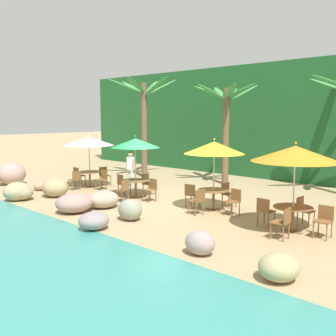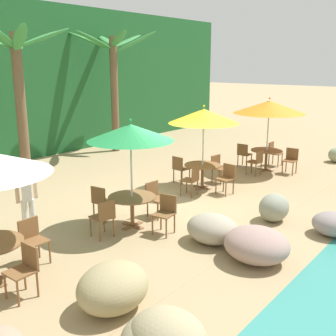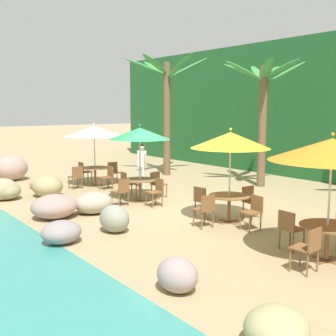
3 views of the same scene
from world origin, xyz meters
TOP-DOWN VIEW (x-y plane):
  - ground_plane at (0.00, 0.00)m, footprint 120.00×120.00m
  - terrace_deck at (0.00, 0.00)m, footprint 18.00×5.20m
  - foliage_backdrop at (0.00, 9.00)m, footprint 28.00×2.40m
  - rock_seawall at (-3.11, -2.78)m, footprint 17.37×2.96m
  - umbrella_white at (-4.63, 0.06)m, footprint 2.27×2.27m
  - dining_table_white at (-4.63, 0.06)m, footprint 1.10×1.10m
  - chair_white_seaward at (-3.78, 0.14)m, footprint 0.43×0.43m
  - chair_white_inland at (-4.65, 0.92)m, footprint 0.46×0.45m
  - chair_white_left at (-5.49, -0.00)m, footprint 0.43×0.44m
  - chair_white_right at (-4.53, -0.79)m, footprint 0.43×0.42m
  - umbrella_green at (-1.29, -0.10)m, footprint 1.94×1.94m
  - dining_table_green at (-1.29, -0.10)m, footprint 1.10×1.10m
  - chair_green_seaward at (-0.44, -0.06)m, footprint 0.45×0.45m
  - chair_green_inland at (-1.48, 0.74)m, footprint 0.47×0.47m
  - chair_green_left at (-2.15, -0.07)m, footprint 0.47×0.48m
  - chair_green_right at (-1.09, -0.93)m, footprint 0.48×0.47m
  - umbrella_yellow at (2.25, 0.35)m, footprint 2.08×2.08m
  - dining_table_yellow at (2.25, 0.35)m, footprint 1.10×1.10m
  - chair_yellow_seaward at (3.10, 0.32)m, footprint 0.47×0.48m
  - chair_yellow_inland at (2.24, 1.20)m, footprint 0.47×0.46m
  - chair_yellow_left at (1.42, 0.14)m, footprint 0.47×0.48m
  - chair_yellow_right at (2.25, -0.51)m, footprint 0.47×0.46m
  - umbrella_orange at (5.45, -0.20)m, footprint 2.44×2.44m
  - dining_table_orange at (5.45, -0.20)m, footprint 1.10×1.10m
  - chair_orange_seaward at (6.29, -0.09)m, footprint 0.43×0.44m
  - chair_orange_inland at (5.37, 0.65)m, footprint 0.43×0.42m
  - chair_orange_left at (4.59, -0.26)m, footprint 0.44×0.44m
  - chair_orange_right at (5.59, -1.04)m, footprint 0.45×0.45m
  - palm_tree_nearest at (-5.17, 4.01)m, footprint 3.78×3.62m
  - palm_tree_second at (-0.67, 5.16)m, footprint 3.08×3.14m
  - waiter_in_white at (-3.14, 1.24)m, footprint 0.52×0.39m

SIDE VIEW (x-z plane):
  - ground_plane at x=0.00m, z-range 0.00..0.00m
  - terrace_deck at x=0.00m, z-range 0.00..0.01m
  - rock_seawall at x=-3.11m, z-range -0.16..0.88m
  - chair_white_seaward at x=-3.78m, z-range 0.08..0.95m
  - chair_white_inland at x=-4.65m, z-range 0.08..0.95m
  - chair_white_left at x=-5.49m, z-range 0.08..0.95m
  - chair_white_right at x=-4.53m, z-range 0.08..0.95m
  - chair_green_seaward at x=-0.44m, z-range 0.08..0.95m
  - chair_green_inland at x=-1.48m, z-range 0.08..0.95m
  - chair_green_left at x=-2.15m, z-range 0.08..0.95m
  - chair_green_right at x=-1.09m, z-range 0.08..0.95m
  - chair_yellow_seaward at x=3.10m, z-range 0.08..0.95m
  - chair_yellow_inland at x=2.24m, z-range 0.08..0.95m
  - chair_yellow_left at x=1.42m, z-range 0.08..0.95m
  - chair_yellow_right at x=2.25m, z-range 0.08..0.95m
  - chair_orange_seaward at x=6.29m, z-range 0.08..0.95m
  - chair_orange_inland at x=5.37m, z-range 0.08..0.95m
  - chair_orange_left at x=4.59m, z-range 0.08..0.95m
  - chair_orange_right at x=5.59m, z-range 0.08..0.95m
  - dining_table_white at x=-4.63m, z-range 0.24..0.98m
  - dining_table_green at x=-1.29m, z-range 0.24..0.98m
  - dining_table_yellow at x=2.25m, z-range 0.24..0.98m
  - dining_table_orange at x=5.45m, z-range 0.24..0.98m
  - waiter_in_white at x=-3.14m, z-range 0.14..1.84m
  - umbrella_white at x=-4.63m, z-range 0.92..3.38m
  - umbrella_yellow at x=2.25m, z-range 0.94..3.46m
  - umbrella_green at x=-1.29m, z-range 0.96..3.49m
  - umbrella_orange at x=5.45m, z-range 0.95..3.53m
  - foliage_backdrop at x=0.00m, z-range 0.00..6.00m
  - palm_tree_second at x=-0.67m, z-range 0.99..5.79m
  - palm_tree_nearest at x=-5.17m, z-range 1.01..6.31m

